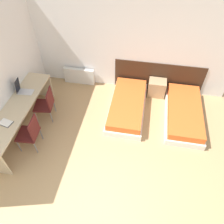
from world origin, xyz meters
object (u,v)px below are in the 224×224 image
object	(u,v)px
bed_near_window	(127,106)
chair_near_laptop	(46,103)
nightstand	(157,88)
bed_near_door	(184,113)
chair_near_notebook	(30,132)
laptop	(23,90)

from	to	relation	value
bed_near_window	chair_near_laptop	world-z (taller)	chair_near_laptop
nightstand	chair_near_laptop	distance (m)	3.08
bed_near_door	chair_near_notebook	xyz separation A→B (m)	(-3.47, -1.52, 0.31)
chair_near_notebook	bed_near_window	bearing A→B (deg)	32.48
bed_near_door	laptop	distance (m)	4.08
bed_near_window	bed_near_door	distance (m)	1.47
bed_near_door	nightstand	distance (m)	1.09
bed_near_window	laptop	xyz separation A→B (m)	(-2.51, -0.57, 0.67)
nightstand	bed_near_window	bearing A→B (deg)	-132.83
chair_near_notebook	laptop	xyz separation A→B (m)	(-0.52, 0.95, 0.35)
bed_near_window	chair_near_notebook	xyz separation A→B (m)	(-2.00, -1.52, 0.31)
chair_near_notebook	laptop	distance (m)	1.14
bed_near_window	nightstand	distance (m)	1.09
bed_near_door	chair_near_notebook	distance (m)	3.80
bed_near_door	laptop	size ratio (longest dim) A/B	5.18
chair_near_notebook	chair_near_laptop	bearing A→B (deg)	85.20
bed_near_door	chair_near_notebook	world-z (taller)	chair_near_notebook
bed_near_door	chair_near_laptop	world-z (taller)	chair_near_laptop
nightstand	chair_near_laptop	world-z (taller)	chair_near_laptop
bed_near_door	laptop	bearing A→B (deg)	-171.91
bed_near_door	chair_near_laptop	size ratio (longest dim) A/B	2.16
bed_near_door	chair_near_notebook	size ratio (longest dim) A/B	2.16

